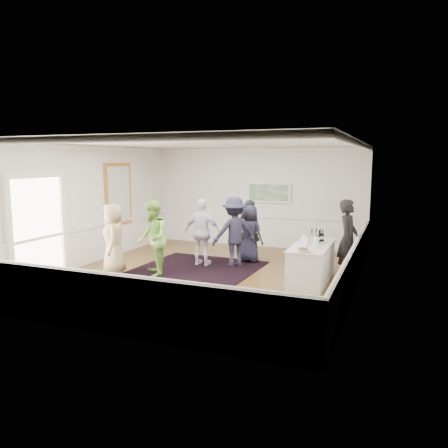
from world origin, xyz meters
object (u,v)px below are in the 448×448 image
at_px(bartender, 348,239).
at_px(guest_lilac, 203,232).
at_px(nut_bowl, 303,250).
at_px(guest_dark_a, 234,232).
at_px(ice_bucket, 313,239).
at_px(serving_table, 312,263).
at_px(guest_tan, 114,239).
at_px(guest_green, 152,238).
at_px(guest_navy, 250,234).
at_px(guest_dark_b, 250,229).

xyz_separation_m(bartender, guest_lilac, (-3.74, -0.19, -0.04)).
bearing_deg(guest_lilac, nut_bowl, 155.08).
bearing_deg(guest_dark_a, ice_bucket, 125.32).
bearing_deg(guest_dark_a, serving_table, 122.03).
relative_size(serving_table, guest_tan, 1.23).
xyz_separation_m(serving_table, nut_bowl, (-0.03, -0.87, 0.47)).
relative_size(guest_tan, guest_green, 0.95).
distance_m(guest_lilac, guest_navy, 1.34).
xyz_separation_m(guest_green, guest_navy, (1.73, 2.27, -0.13)).
xyz_separation_m(bartender, guest_green, (-4.42, -1.62, -0.02)).
relative_size(guest_dark_a, guest_navy, 1.16).
distance_m(guest_tan, guest_lilac, 2.33).
distance_m(serving_table, guest_navy, 2.39).
bearing_deg(guest_green, guest_tan, -115.11).
distance_m(guest_green, guest_lilac, 1.59).
relative_size(guest_dark_b, nut_bowl, 5.92).
distance_m(bartender, guest_lilac, 3.74).
bearing_deg(nut_bowl, guest_tan, -176.59).
height_order(guest_tan, guest_green, guest_green).
height_order(serving_table, ice_bucket, ice_bucket).
xyz_separation_m(guest_lilac, guest_dark_b, (0.92, 1.20, -0.04)).
bearing_deg(bartender, guest_lilac, 100.45).
bearing_deg(guest_navy, serving_table, 160.39).
relative_size(guest_green, guest_dark_b, 1.08).
height_order(guest_tan, guest_lilac, guest_lilac).
height_order(serving_table, guest_lilac, guest_lilac).
bearing_deg(ice_bucket, guest_dark_b, 143.70).
bearing_deg(guest_tan, serving_table, 69.42).
height_order(guest_tan, guest_navy, guest_tan).
xyz_separation_m(guest_dark_b, ice_bucket, (2.09, -1.53, 0.13)).
relative_size(serving_table, guest_green, 1.16).
distance_m(guest_tan, guest_navy, 3.67).
relative_size(bartender, guest_dark_a, 1.02).
distance_m(guest_navy, nut_bowl, 2.92).
bearing_deg(guest_green, guest_dark_a, 101.79).
bearing_deg(guest_lilac, guest_tan, 43.03).
bearing_deg(serving_table, guest_green, -165.36).
bearing_deg(guest_lilac, guest_dark_a, -167.48).
relative_size(bartender, guest_lilac, 1.05).
distance_m(bartender, guest_green, 4.71).
xyz_separation_m(guest_green, ice_bucket, (3.69, 1.10, 0.06)).
bearing_deg(guest_navy, guest_green, 66.82).
xyz_separation_m(guest_dark_a, ice_bucket, (2.18, -0.53, 0.06)).
height_order(bartender, guest_lilac, bartender).
relative_size(guest_tan, nut_bowl, 6.06).
height_order(guest_green, guest_navy, guest_green).
distance_m(guest_tan, guest_green, 1.02).
distance_m(guest_green, guest_dark_a, 2.23).
distance_m(bartender, guest_tan, 5.71).
height_order(bartender, guest_dark_b, bartender).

